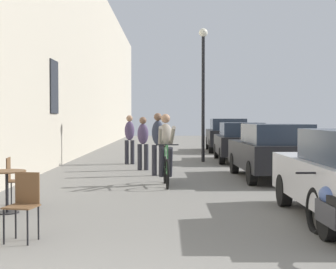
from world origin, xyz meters
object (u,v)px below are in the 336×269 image
cafe_chair_near_toward_street (25,201)px  cafe_chair_mid_toward_street (15,178)px  pedestrian_near (159,140)px  parked_motorcycle (335,214)px  pedestrian_mid (144,140)px  cyclist_on_bicycle (167,151)px  parked_car_third (241,141)px  parked_car_fourth (228,134)px  pedestrian_far (130,137)px  parked_car_second (273,151)px  street_lamp (204,77)px  cafe_table_mid (8,182)px

cafe_chair_near_toward_street → cafe_chair_mid_toward_street: bearing=108.9°
pedestrian_near → parked_motorcycle: bearing=-73.5°
pedestrian_mid → pedestrian_near: bearing=-72.2°
cyclist_on_bicycle → pedestrian_near: size_ratio=1.00×
parked_car_third → parked_car_fourth: 5.86m
pedestrian_far → parked_car_second: pedestrian_far is taller
pedestrian_mid → parked_car_fourth: (3.62, 9.05, -0.11)m
pedestrian_mid → parked_motorcycle: (2.87, -9.54, -0.52)m
street_lamp → parked_car_fourth: 6.57m
cafe_chair_mid_toward_street → pedestrian_far: 8.80m
pedestrian_far → parked_car_fourth: pedestrian_far is taller
cafe_chair_near_toward_street → cyclist_on_bicycle: cyclist_on_bicycle is taller
pedestrian_near → cyclist_on_bicycle: bearing=-83.6°
cyclist_on_bicycle → parked_car_fourth: size_ratio=0.39×
pedestrian_near → parked_motorcycle: 8.38m
parked_car_second → parked_car_fourth: bearing=89.5°
parked_car_second → parked_motorcycle: 7.19m
cafe_chair_near_toward_street → cafe_table_mid: 2.16m
cafe_chair_near_toward_street → cafe_chair_mid_toward_street: same height
parked_car_fourth → parked_car_second: bearing=-90.5°
cafe_chair_mid_toward_street → cyclist_on_bicycle: bearing=47.4°
pedestrian_near → pedestrian_far: (-1.06, 3.59, -0.02)m
pedestrian_mid → street_lamp: size_ratio=0.34×
cafe_chair_near_toward_street → parked_car_third: (4.56, 12.48, 0.23)m
pedestrian_mid → parked_car_third: pedestrian_mid is taller
pedestrian_mid → pedestrian_far: bearing=105.4°
cafe_chair_near_toward_street → cafe_chair_mid_toward_street: size_ratio=1.00×
parked_car_third → cyclist_on_bicycle: bearing=-111.8°
cafe_chair_mid_toward_street → cyclist_on_bicycle: (2.75, 2.99, 0.29)m
cyclist_on_bicycle → pedestrian_near: 2.11m
cafe_chair_near_toward_street → cyclist_on_bicycle: 5.96m
parked_car_third → pedestrian_far: bearing=-164.2°
parked_car_second → cafe_chair_near_toward_street: bearing=-123.9°
parked_car_fourth → parked_motorcycle: parked_car_fourth is taller
cyclist_on_bicycle → pedestrian_mid: size_ratio=1.07×
parked_car_second → parked_car_third: (-0.07, 5.58, -0.01)m
cafe_chair_mid_toward_street → parked_car_third: bearing=60.8°
parked_motorcycle → parked_car_fourth: bearing=87.7°
cafe_chair_near_toward_street → pedestrian_mid: 9.36m
parked_car_second → parked_motorcycle: parked_car_second is taller
cyclist_on_bicycle → pedestrian_mid: 3.69m
pedestrian_far → parked_car_second: size_ratio=0.41×
cafe_table_mid → pedestrian_near: pedestrian_near is taller
cafe_chair_near_toward_street → pedestrian_near: size_ratio=0.51×
pedestrian_mid → cafe_chair_near_toward_street: bearing=-96.8°
cafe_chair_near_toward_street → parked_car_second: parked_car_second is taller
parked_car_second → parked_car_third: bearing=90.8°
parked_motorcycle → pedestrian_near: bearing=106.5°
pedestrian_far → parked_car_third: (4.02, 1.13, -0.21)m
cyclist_on_bicycle → parked_car_third: 7.34m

